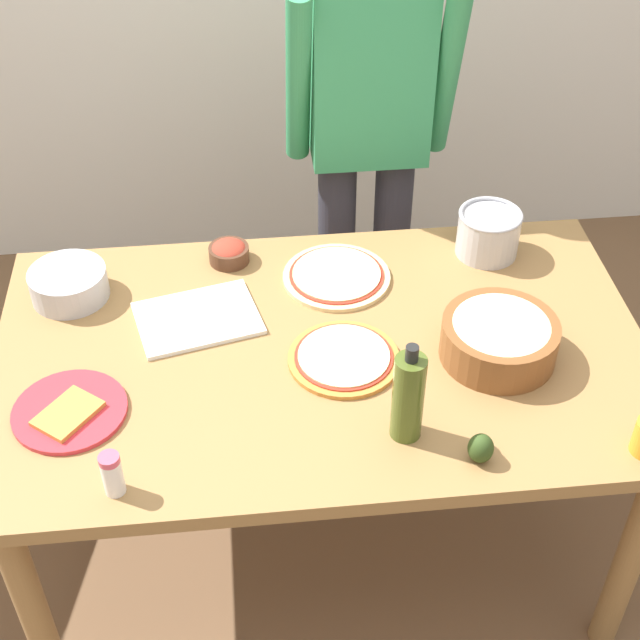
% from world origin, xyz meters
% --- Properties ---
extents(ground, '(8.00, 8.00, 0.00)m').
position_xyz_m(ground, '(0.00, 0.00, 0.00)').
color(ground, brown).
extents(dining_table, '(1.60, 0.96, 0.76)m').
position_xyz_m(dining_table, '(0.00, 0.00, 0.67)').
color(dining_table, olive).
rests_on(dining_table, ground).
extents(person_cook, '(0.49, 0.25, 1.62)m').
position_xyz_m(person_cook, '(0.22, 0.76, 0.94)').
color(person_cook, '#2D2D38').
rests_on(person_cook, ground).
extents(pizza_raw_on_board, '(0.29, 0.29, 0.02)m').
position_xyz_m(pizza_raw_on_board, '(0.07, 0.27, 0.77)').
color(pizza_raw_on_board, beige).
rests_on(pizza_raw_on_board, dining_table).
extents(pizza_cooked_on_tray, '(0.27, 0.27, 0.02)m').
position_xyz_m(pizza_cooked_on_tray, '(0.05, -0.05, 0.77)').
color(pizza_cooked_on_tray, '#C67A33').
rests_on(pizza_cooked_on_tray, dining_table).
extents(plate_with_slice, '(0.26, 0.26, 0.02)m').
position_xyz_m(plate_with_slice, '(-0.59, -0.16, 0.77)').
color(plate_with_slice, red).
rests_on(plate_with_slice, dining_table).
extents(popcorn_bowl, '(0.28, 0.28, 0.11)m').
position_xyz_m(popcorn_bowl, '(0.42, -0.07, 0.82)').
color(popcorn_bowl, brown).
rests_on(popcorn_bowl, dining_table).
extents(mixing_bowl_steel, '(0.20, 0.20, 0.08)m').
position_xyz_m(mixing_bowl_steel, '(-0.63, 0.27, 0.80)').
color(mixing_bowl_steel, '#B7B7BC').
rests_on(mixing_bowl_steel, dining_table).
extents(small_sauce_bowl, '(0.11, 0.11, 0.06)m').
position_xyz_m(small_sauce_bowl, '(-0.21, 0.38, 0.79)').
color(small_sauce_bowl, '#4C2D1E').
rests_on(small_sauce_bowl, dining_table).
extents(olive_oil_bottle, '(0.07, 0.07, 0.26)m').
position_xyz_m(olive_oil_bottle, '(0.15, -0.29, 0.87)').
color(olive_oil_bottle, '#47561E').
rests_on(olive_oil_bottle, dining_table).
extents(steel_pot, '(0.17, 0.17, 0.13)m').
position_xyz_m(steel_pot, '(0.49, 0.35, 0.83)').
color(steel_pot, '#B7B7BC').
rests_on(steel_pot, dining_table).
extents(salt_shaker, '(0.04, 0.04, 0.11)m').
position_xyz_m(salt_shaker, '(-0.47, -0.39, 0.81)').
color(salt_shaker, white).
rests_on(salt_shaker, dining_table).
extents(cutting_board_white, '(0.34, 0.28, 0.01)m').
position_xyz_m(cutting_board_white, '(-0.30, 0.14, 0.77)').
color(cutting_board_white, white).
rests_on(cutting_board_white, dining_table).
extents(avocado, '(0.06, 0.06, 0.07)m').
position_xyz_m(avocado, '(0.30, -0.39, 0.80)').
color(avocado, '#2D4219').
rests_on(avocado, dining_table).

